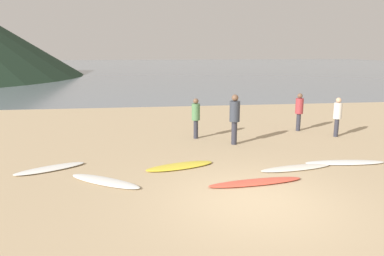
% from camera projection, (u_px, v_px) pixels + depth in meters
% --- Properties ---
extents(ground_plane, '(120.00, 120.00, 0.20)m').
position_uv_depth(ground_plane, '(193.00, 121.00, 17.96)').
color(ground_plane, tan).
rests_on(ground_plane, ground).
extents(ocean_water, '(140.00, 100.00, 0.01)m').
position_uv_depth(ocean_water, '(154.00, 67.00, 70.42)').
color(ocean_water, slate).
rests_on(ocean_water, ground).
extents(surfboard_0, '(1.98, 1.35, 0.09)m').
position_uv_depth(surfboard_0, '(50.00, 168.00, 10.41)').
color(surfboard_0, white).
rests_on(surfboard_0, ground).
extents(surfboard_1, '(2.09, 1.67, 0.08)m').
position_uv_depth(surfboard_1, '(105.00, 181.00, 9.42)').
color(surfboard_1, white).
rests_on(surfboard_1, ground).
extents(surfboard_2, '(2.17, 1.16, 0.08)m').
position_uv_depth(surfboard_2, '(180.00, 166.00, 10.64)').
color(surfboard_2, yellow).
rests_on(surfboard_2, ground).
extents(surfboard_3, '(2.60, 0.74, 0.08)m').
position_uv_depth(surfboard_3, '(256.00, 182.00, 9.36)').
color(surfboard_3, '#D84C38').
rests_on(surfboard_3, ground).
extents(surfboard_4, '(2.29, 0.80, 0.08)m').
position_uv_depth(surfboard_4, '(296.00, 168.00, 10.50)').
color(surfboard_4, silver).
rests_on(surfboard_4, ground).
extents(surfboard_5, '(2.47, 0.68, 0.09)m').
position_uv_depth(surfboard_5, '(345.00, 162.00, 10.97)').
color(surfboard_5, white).
rests_on(surfboard_5, ground).
extents(person_0, '(0.32, 0.32, 1.56)m').
position_uv_depth(person_0, '(196.00, 115.00, 13.92)').
color(person_0, '#2D2D38').
rests_on(person_0, ground).
extents(person_1, '(0.31, 0.31, 1.56)m').
position_uv_depth(person_1, '(338.00, 114.00, 14.21)').
color(person_1, '#2D2D38').
rests_on(person_1, ground).
extents(person_2, '(0.32, 0.32, 1.60)m').
position_uv_depth(person_2, '(299.00, 109.00, 15.24)').
color(person_2, '#2D2D38').
rests_on(person_2, ground).
extents(person_3, '(0.37, 0.37, 1.83)m').
position_uv_depth(person_3, '(235.00, 115.00, 13.01)').
color(person_3, '#2D2D38').
rests_on(person_3, ground).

